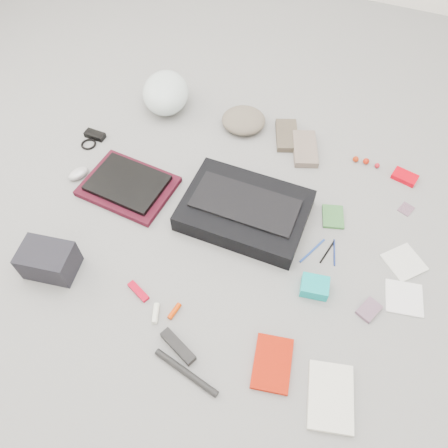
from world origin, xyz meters
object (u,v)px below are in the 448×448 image
at_px(laptop, 127,183).
at_px(accordion_wallet, 315,287).
at_px(bike_helmet, 166,93).
at_px(camera_bag, 49,260).
at_px(book_red, 272,363).
at_px(messenger_bag, 245,210).

xyz_separation_m(laptop, accordion_wallet, (0.88, -0.17, -0.01)).
height_order(bike_helmet, camera_bag, bike_helmet).
bearing_deg(bike_helmet, laptop, -103.58).
bearing_deg(book_red, camera_bag, 167.03).
height_order(bike_helmet, book_red, bike_helmet).
bearing_deg(bike_helmet, messenger_bag, -61.70).
bearing_deg(messenger_bag, bike_helmet, 140.53).
bearing_deg(laptop, camera_bag, -94.38).
distance_m(laptop, accordion_wallet, 0.90).
relative_size(camera_bag, accordion_wallet, 1.90).
height_order(messenger_bag, bike_helmet, bike_helmet).
relative_size(laptop, bike_helmet, 1.11).
bearing_deg(laptop, accordion_wallet, -6.50).
distance_m(laptop, bike_helmet, 0.55).
bearing_deg(accordion_wallet, bike_helmet, 133.93).
distance_m(bike_helmet, book_red, 1.38).
height_order(messenger_bag, book_red, messenger_bag).
bearing_deg(book_red, laptop, 138.27).
distance_m(bike_helmet, camera_bag, 1.01).
height_order(messenger_bag, laptop, messenger_bag).
bearing_deg(accordion_wallet, camera_bag, -172.45).
bearing_deg(accordion_wallet, laptop, 159.67).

